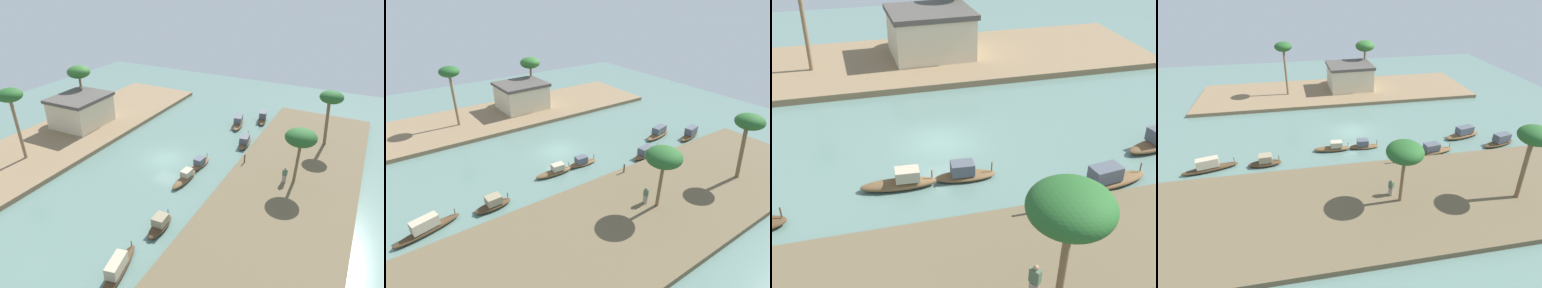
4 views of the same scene
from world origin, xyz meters
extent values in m
plane|color=slate|center=(0.00, 0.00, 0.00)|extent=(68.71, 68.71, 0.00)
cube|color=brown|center=(0.00, -13.56, 0.24)|extent=(41.60, 11.88, 0.49)
cube|color=#846B4C|center=(0.00, 13.56, 0.24)|extent=(41.60, 11.88, 0.49)
ellipsoid|color=brown|center=(-3.01, -4.09, 0.25)|extent=(3.95, 1.19, 0.50)
cube|color=tan|center=(-2.55, -4.12, 0.80)|extent=(1.27, 0.89, 0.60)
cylinder|color=brown|center=(-1.29, -4.19, 0.67)|extent=(0.07, 0.07, 0.45)
ellipsoid|color=brown|center=(15.41, -6.22, 0.24)|extent=(4.17, 1.92, 0.47)
cube|color=#4C515B|center=(15.66, -6.16, 0.91)|extent=(1.94, 1.30, 0.88)
ellipsoid|color=#47331E|center=(-9.95, -5.72, 0.25)|extent=(3.26, 1.31, 0.50)
cube|color=gray|center=(-9.84, -5.72, 0.85)|extent=(1.29, 1.06, 0.70)
cylinder|color=#47331E|center=(-8.55, -5.65, 0.72)|extent=(0.07, 0.07, 0.54)
ellipsoid|color=brown|center=(7.63, -6.50, 0.21)|extent=(4.38, 1.74, 0.43)
cube|color=#4C515B|center=(7.24, -6.55, 0.81)|extent=(1.68, 1.15, 0.76)
cylinder|color=brown|center=(9.49, -6.24, 0.64)|extent=(0.07, 0.07, 0.51)
ellipsoid|color=brown|center=(0.52, -4.09, 0.18)|extent=(3.28, 1.26, 0.35)
cube|color=#4C515B|center=(0.35, -4.08, 0.68)|extent=(1.25, 0.93, 0.66)
cylinder|color=brown|center=(1.93, -4.19, 0.60)|extent=(0.07, 0.07, 0.56)
ellipsoid|color=#47331E|center=(-15.12, -5.70, 0.25)|extent=(5.25, 2.10, 0.49)
cube|color=tan|center=(-15.22, -5.72, 0.94)|extent=(2.14, 1.26, 0.89)
cylinder|color=#47331E|center=(-12.91, -5.18, 0.68)|extent=(0.07, 0.07, 0.48)
ellipsoid|color=brown|center=(12.34, -3.80, 0.27)|extent=(4.66, 2.07, 0.53)
cube|color=#4C515B|center=(12.51, -3.76, 0.93)|extent=(2.09, 1.33, 0.81)
cylinder|color=gray|center=(0.81, -12.89, 0.87)|extent=(0.54, 0.54, 0.75)
cube|color=#4C664C|center=(0.81, -12.89, 1.54)|extent=(0.42, 0.48, 0.60)
sphere|color=#9E7556|center=(0.81, -12.89, 1.94)|extent=(0.20, 0.20, 0.20)
cylinder|color=#4C3823|center=(2.58, -8.26, 0.95)|extent=(0.14, 0.14, 0.92)
cylinder|color=brown|center=(1.36, -13.76, 2.54)|extent=(0.27, 0.37, 4.10)
ellipsoid|color=#235623|center=(1.36, -13.76, 5.16)|extent=(2.87, 2.87, 1.58)
cylinder|color=brown|center=(11.06, -14.88, 3.09)|extent=(0.35, 0.68, 5.22)
ellipsoid|color=#235623|center=(11.06, -14.88, 6.21)|extent=(2.55, 2.55, 1.40)
cylinder|color=#7F6647|center=(-7.59, 13.13, 3.78)|extent=(0.34, 0.54, 6.59)
ellipsoid|color=#235623|center=(-7.59, 13.13, 7.57)|extent=(2.48, 2.48, 1.36)
cylinder|color=#7F6647|center=(5.24, 16.83, 3.16)|extent=(0.31, 0.32, 5.34)
ellipsoid|color=#2D6628|center=(5.24, 16.83, 6.45)|extent=(3.08, 3.08, 1.70)
cube|color=beige|center=(2.25, 14.24, 2.21)|extent=(6.66, 5.94, 3.45)
cube|color=#4C4742|center=(2.25, 14.24, 4.14)|extent=(7.06, 6.29, 0.41)
camera|label=1|loc=(-27.32, -17.88, 18.34)|focal=31.52mm
camera|label=2|loc=(-15.76, -27.04, 16.79)|focal=28.75mm
camera|label=3|loc=(-4.74, -24.19, 14.13)|focal=44.32mm
camera|label=4|loc=(-6.10, -31.70, 16.75)|focal=28.02mm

